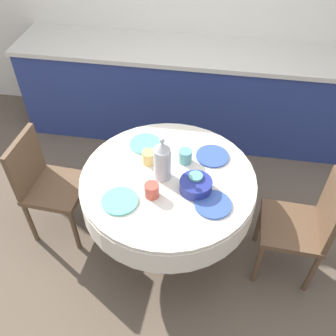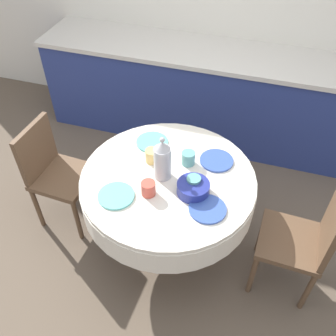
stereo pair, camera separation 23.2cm
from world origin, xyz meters
The scene contains 15 objects.
ground_plane centered at (0.00, 0.00, 0.00)m, with size 12.00×12.00×0.00m, color brown.
kitchen_counter centered at (0.00, 1.43, 0.45)m, with size 3.24×0.64×0.90m.
dining_table centered at (0.00, 0.00, 0.61)m, with size 1.14×1.14×0.74m.
chair_left centered at (0.90, -0.04, 0.49)m, with size 0.42×0.42×0.86m.
chair_right centered at (-0.90, 0.05, 0.49)m, with size 0.42×0.42×0.86m.
plate_near_left centered at (-0.25, -0.25, 0.74)m, with size 0.22×0.22×0.01m, color #60BCB7.
cup_near_left centered at (-0.07, -0.17, 0.78)m, with size 0.09×0.09×0.09m, color #CC4C3D.
plate_near_right centered at (0.30, -0.19, 0.74)m, with size 0.22×0.22×0.01m, color #3856AD.
cup_near_right centered at (0.18, -0.05, 0.78)m, with size 0.09×0.09×0.09m, color #5BA39E.
plate_far_left centered at (-0.21, 0.29, 0.74)m, with size 0.22×0.22×0.01m, color #60BCB7.
cup_far_left centered at (-0.15, 0.11, 0.78)m, with size 0.09×0.09×0.09m, color #DBB766.
plate_far_right centered at (0.26, 0.24, 0.74)m, with size 0.22×0.22×0.01m, color #3856AD.
cup_far_right centered at (0.09, 0.16, 0.78)m, with size 0.09×0.09×0.09m, color #5BA39E.
coffee_carafe centered at (-0.04, 0.00, 0.87)m, with size 0.11×0.11×0.31m.
fruit_bowl centered at (0.18, -0.08, 0.77)m, with size 0.20×0.20×0.07m, color navy.
Camera 1 is at (0.27, -1.65, 2.43)m, focal length 40.00 mm.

